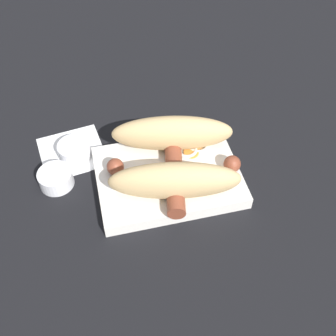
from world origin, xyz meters
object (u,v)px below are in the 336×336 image
(food_tray, at_px, (168,177))
(condiment_cup_near, at_px, (75,151))
(bread_roll, at_px, (173,156))
(condiment_cup_far, at_px, (56,179))
(sausage, at_px, (174,165))

(food_tray, xyz_separation_m, condiment_cup_near, (-0.13, 0.09, 0.00))
(bread_roll, relative_size, condiment_cup_far, 4.03)
(food_tray, xyz_separation_m, condiment_cup_far, (-0.17, 0.03, 0.00))
(food_tray, height_order, condiment_cup_near, condiment_cup_near)
(food_tray, height_order, sausage, sausage)
(food_tray, distance_m, condiment_cup_near, 0.16)
(sausage, relative_size, condiment_cup_far, 3.76)
(food_tray, height_order, condiment_cup_far, condiment_cup_far)
(condiment_cup_far, bearing_deg, sausage, -10.98)
(condiment_cup_near, relative_size, condiment_cup_far, 1.00)
(sausage, distance_m, condiment_cup_near, 0.17)
(sausage, relative_size, condiment_cup_near, 3.76)
(bread_roll, distance_m, condiment_cup_near, 0.17)
(food_tray, bearing_deg, condiment_cup_far, 168.28)
(bread_roll, height_order, condiment_cup_near, bread_roll)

